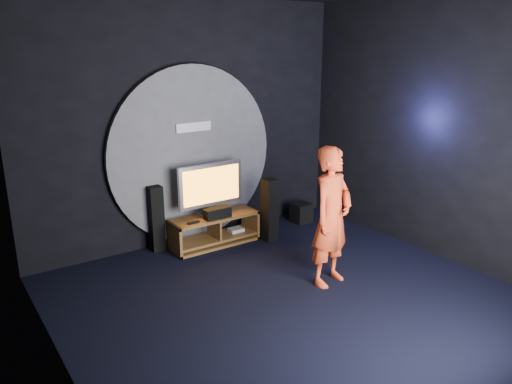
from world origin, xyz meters
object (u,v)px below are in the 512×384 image
(subwoofer, at_px, (301,213))
(player, at_px, (332,217))
(tower_speaker_left, at_px, (156,218))
(tower_speaker_right, at_px, (270,210))
(tv, at_px, (211,187))
(media_console, at_px, (215,232))

(subwoofer, height_order, player, player)
(tower_speaker_left, relative_size, subwoofer, 2.98)
(tower_speaker_right, bearing_deg, tower_speaker_left, 158.34)
(tower_speaker_right, height_order, subwoofer, tower_speaker_right)
(tv, xyz_separation_m, tower_speaker_left, (-0.78, 0.23, -0.39))
(media_console, relative_size, player, 0.77)
(tower_speaker_right, distance_m, subwoofer, 1.01)
(media_console, distance_m, subwoofer, 1.67)
(media_console, xyz_separation_m, tv, (-0.01, 0.07, 0.68))
(tv, height_order, tower_speaker_right, tv)
(tower_speaker_left, bearing_deg, subwoofer, -6.47)
(tv, distance_m, tower_speaker_right, 0.96)
(subwoofer, relative_size, player, 0.19)
(tv, relative_size, subwoofer, 3.18)
(media_console, bearing_deg, player, -72.86)
(tower_speaker_left, relative_size, tower_speaker_right, 1.00)
(media_console, relative_size, tower_speaker_right, 1.39)
(media_console, height_order, tv, tv)
(tower_speaker_left, xyz_separation_m, player, (1.36, -2.16, 0.39))
(tower_speaker_left, bearing_deg, player, -57.79)
(media_console, bearing_deg, tv, 96.23)
(tower_speaker_right, bearing_deg, subwoofer, 20.82)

